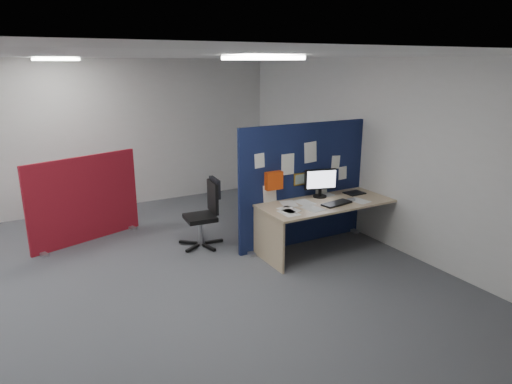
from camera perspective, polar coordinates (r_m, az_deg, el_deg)
name	(u,v)px	position (r m, az deg, el deg)	size (l,w,h in m)	color
floor	(61,308)	(5.66, -23.22, -13.16)	(9.00, 9.00, 0.00)	#4F5257
ceiling	(27,54)	(5.01, -26.68, 15.11)	(9.00, 7.00, 0.02)	white
wall_back	(26,141)	(8.61, -26.81, 5.68)	(9.00, 0.02, 2.70)	silver
wall_right	(375,151)	(7.04, 14.60, 4.94)	(0.02, 7.00, 2.70)	silver
ceiling_lights	(57,58)	(5.71, -23.58, 15.07)	(4.10, 4.10, 0.04)	white
navy_divider	(304,185)	(6.73, 6.03, 0.93)	(2.18, 0.30, 1.80)	#0F1837
main_desk	(324,211)	(6.62, 8.51, -2.39)	(1.99, 0.88, 0.73)	tan
monitor_main	(320,182)	(6.67, 8.05, 1.29)	(0.47, 0.20, 0.42)	black
keyboard	(337,203)	(6.42, 10.04, -1.41)	(0.45, 0.18, 0.03)	black
mouse	(351,200)	(6.63, 11.81, -0.94)	(0.10, 0.06, 0.03)	#A3A3A8
paper_tray	(354,193)	(7.00, 12.19, -0.12)	(0.28, 0.22, 0.01)	black
red_divider	(85,200)	(7.28, -20.62, -0.96)	(1.66, 0.61, 1.30)	maroon
office_chair	(207,209)	(6.70, -6.20, -2.10)	(0.65, 0.66, 0.99)	black
desk_papers	(310,204)	(6.36, 6.79, -1.54)	(1.41, 0.84, 0.00)	white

